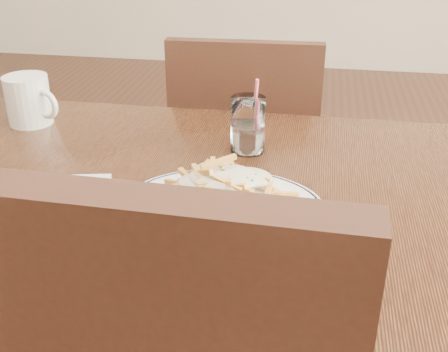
% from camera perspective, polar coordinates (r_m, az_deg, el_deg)
% --- Properties ---
extents(table, '(1.20, 0.80, 0.75)m').
position_cam_1_polar(table, '(1.06, -3.05, -4.72)').
color(table, black).
rests_on(table, ground).
extents(chair_far, '(0.43, 0.43, 0.89)m').
position_cam_1_polar(chair_far, '(1.69, 2.22, 1.53)').
color(chair_far, black).
rests_on(chair_far, ground).
extents(fries_plate, '(0.37, 0.33, 0.02)m').
position_cam_1_polar(fries_plate, '(0.93, 0.00, -3.20)').
color(fries_plate, white).
rests_on(fries_plate, table).
extents(loaded_fries, '(0.26, 0.23, 0.06)m').
position_cam_1_polar(loaded_fries, '(0.91, 0.00, -0.78)').
color(loaded_fries, '#BF8C3A').
rests_on(loaded_fries, fries_plate).
extents(napkin, '(0.24, 0.18, 0.01)m').
position_cam_1_polar(napkin, '(1.03, -17.82, -1.91)').
color(napkin, silver).
rests_on(napkin, table).
extents(cutlery, '(0.17, 0.08, 0.01)m').
position_cam_1_polar(cutlery, '(1.03, -17.77, -1.38)').
color(cutlery, silver).
rests_on(cutlery, napkin).
extents(water_glass, '(0.07, 0.07, 0.16)m').
position_cam_1_polar(water_glass, '(1.15, 2.44, 4.88)').
color(water_glass, white).
rests_on(water_glass, table).
extents(coffee_mug, '(0.14, 0.10, 0.11)m').
position_cam_1_polar(coffee_mug, '(1.36, -19.19, 7.28)').
color(coffee_mug, white).
rests_on(coffee_mug, table).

